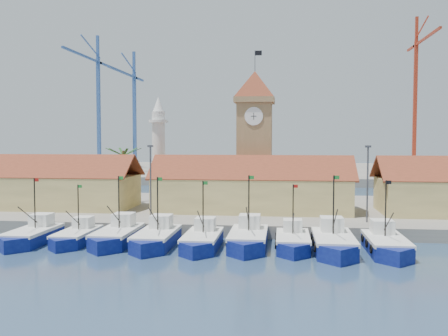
# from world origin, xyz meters

# --- Properties ---
(ground) EXTENTS (400.00, 400.00, 0.00)m
(ground) POSITION_xyz_m (0.00, 0.00, 0.00)
(ground) COLOR #1D384E
(ground) RESTS_ON ground
(quay) EXTENTS (140.00, 32.00, 1.50)m
(quay) POSITION_xyz_m (0.00, 24.00, 0.75)
(quay) COLOR gray
(quay) RESTS_ON ground
(terminal) EXTENTS (240.00, 80.00, 2.00)m
(terminal) POSITION_xyz_m (0.00, 110.00, 1.00)
(terminal) COLOR gray
(terminal) RESTS_ON ground
(boat_0) EXTENTS (3.59, 9.83, 7.43)m
(boat_0) POSITION_xyz_m (-22.66, 2.62, 0.77)
(boat_0) COLOR #0C125B
(boat_0) RESTS_ON ground
(boat_1) EXTENTS (3.23, 8.83, 6.69)m
(boat_1) POSITION_xyz_m (-17.91, 3.14, 0.69)
(boat_1) COLOR #0C125B
(boat_1) RESTS_ON ground
(boat_2) EXTENTS (3.72, 10.18, 7.70)m
(boat_2) POSITION_xyz_m (-13.44, 3.31, 0.80)
(boat_2) COLOR #0C125B
(boat_2) RESTS_ON ground
(boat_3) EXTENTS (3.71, 10.15, 7.68)m
(boat_3) POSITION_xyz_m (-8.97, 2.62, 0.79)
(boat_3) COLOR #0C125B
(boat_3) RESTS_ON ground
(boat_4) EXTENTS (3.52, 9.65, 7.30)m
(boat_4) POSITION_xyz_m (-4.06, 2.36, 0.76)
(boat_4) COLOR #0C125B
(boat_4) RESTS_ON ground
(boat_5) EXTENTS (3.81, 10.43, 7.89)m
(boat_5) POSITION_xyz_m (0.63, 3.29, 0.82)
(boat_5) COLOR #0C125B
(boat_5) RESTS_ON ground
(boat_6) EXTENTS (3.37, 9.24, 6.99)m
(boat_6) POSITION_xyz_m (5.23, 3.08, 0.72)
(boat_6) COLOR #0C125B
(boat_6) RESTS_ON ground
(boat_7) EXTENTS (3.89, 10.67, 8.07)m
(boat_7) POSITION_xyz_m (9.23, 2.12, 0.83)
(boat_7) COLOR #0C125B
(boat_7) RESTS_ON ground
(boat_8) EXTENTS (3.66, 10.04, 7.60)m
(boat_8) POSITION_xyz_m (14.32, 2.21, 0.79)
(boat_8) COLOR #0C125B
(boat_8) RESTS_ON ground
(hall_left) EXTENTS (31.20, 10.13, 7.61)m
(hall_left) POSITION_xyz_m (-32.00, 20.00, 3.99)
(hall_left) COLOR #DEC779
(hall_left) RESTS_ON quay
(hall_center) EXTENTS (27.04, 10.13, 7.61)m
(hall_center) POSITION_xyz_m (0.00, 20.00, 3.99)
(hall_center) COLOR #DEC779
(hall_center) RESTS_ON quay
(clock_tower) EXTENTS (5.80, 5.80, 22.70)m
(clock_tower) POSITION_xyz_m (0.00, 26.00, 11.96)
(clock_tower) COLOR #9F7A51
(clock_tower) RESTS_ON quay
(minaret) EXTENTS (3.00, 3.00, 16.30)m
(minaret) POSITION_xyz_m (-15.00, 28.00, 9.73)
(minaret) COLOR silver
(minaret) RESTS_ON quay
(palm_tree) EXTENTS (5.60, 5.03, 8.39)m
(palm_tree) POSITION_xyz_m (-20.00, 26.00, 6.25)
(palm_tree) COLOR brown
(palm_tree) RESTS_ON quay
(lamp_posts) EXTENTS (80.70, 0.25, 9.03)m
(lamp_posts) POSITION_xyz_m (0.50, 12.00, 6.48)
(lamp_posts) COLOR #3F3F44
(lamp_posts) RESTS_ON quay
(crane_blue_far) EXTENTS (1.00, 35.05, 41.05)m
(crane_blue_far) POSITION_xyz_m (-52.70, 100.21, 24.97)
(crane_blue_far) COLOR #32589B
(crane_blue_far) RESTS_ON terminal
(crane_blue_near) EXTENTS (1.00, 33.83, 36.98)m
(crane_blue_near) POSITION_xyz_m (-43.08, 106.26, 22.59)
(crane_blue_near) COLOR #32589B
(crane_blue_near) RESTS_ON terminal
(crane_red_right) EXTENTS (1.00, 32.63, 44.77)m
(crane_red_right) POSITION_xyz_m (42.61, 103.67, 26.83)
(crane_red_right) COLOR #A02D18
(crane_red_right) RESTS_ON terminal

